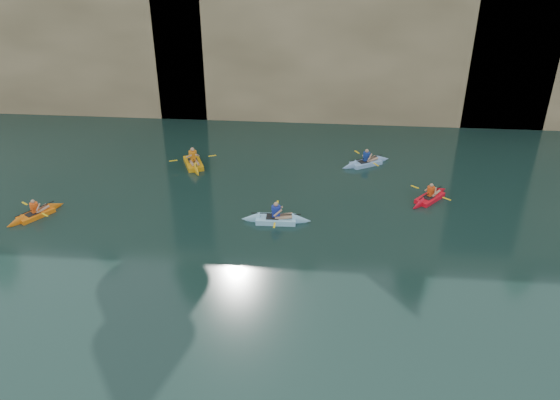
{
  "coord_description": "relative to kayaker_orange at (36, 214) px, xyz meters",
  "views": [
    {
      "loc": [
        0.69,
        -11.57,
        12.05
      ],
      "look_at": [
        -0.82,
        5.29,
        3.0
      ],
      "focal_mm": 35.0,
      "sensor_mm": 36.0,
      "label": 1
    }
  ],
  "objects": [
    {
      "name": "kayaker_ltblue_near",
      "position": [
        10.65,
        0.47,
        0.02
      ],
      "size": [
        3.07,
        2.38,
        1.21
      ],
      "rotation": [
        0.0,
        0.0,
        0.03
      ],
      "color": "#98D8FF",
      "rests_on": "ground"
    },
    {
      "name": "sea_cave_center",
      "position": [
        7.97,
        13.57,
        1.47
      ],
      "size": [
        3.5,
        1.0,
        3.2
      ],
      "primitive_type": "cube",
      "color": "black",
      "rests_on": "ground"
    },
    {
      "name": "cliff_slab_center",
      "position": [
        13.97,
        14.22,
        5.57
      ],
      "size": [
        24.0,
        2.4,
        11.4
      ],
      "primitive_type": "cube",
      "color": "tan",
      "rests_on": "ground"
    },
    {
      "name": "kayaker_ltblue_mid",
      "position": [
        14.85,
        6.88,
        0.01
      ],
      "size": [
        2.87,
        2.09,
        1.12
      ],
      "rotation": [
        0.0,
        0.0,
        0.54
      ],
      "color": "#89B3E5",
      "rests_on": "ground"
    },
    {
      "name": "sea_cave_west",
      "position": [
        -6.03,
        13.57,
        1.87
      ],
      "size": [
        4.5,
        1.0,
        4.0
      ],
      "primitive_type": "cube",
      "color": "black",
      "rests_on": "ground"
    },
    {
      "name": "cliff",
      "position": [
        11.97,
        21.62,
        5.87
      ],
      "size": [
        70.0,
        16.0,
        12.0
      ],
      "primitive_type": "cube",
      "color": "tan",
      "rests_on": "ground"
    },
    {
      "name": "cliff_slab_west",
      "position": [
        -8.03,
        14.22,
        5.15
      ],
      "size": [
        26.0,
        2.4,
        10.56
      ],
      "primitive_type": "cube",
      "color": "tan",
      "rests_on": "ground"
    },
    {
      "name": "kayaker_yellow",
      "position": [
        5.72,
        5.98,
        0.03
      ],
      "size": [
        2.32,
        3.15,
        1.27
      ],
      "rotation": [
        0.0,
        0.0,
        -1.16
      ],
      "color": "orange",
      "rests_on": "ground"
    },
    {
      "name": "kayaker_orange",
      "position": [
        0.0,
        0.0,
        0.0
      ],
      "size": [
        2.03,
        2.63,
        1.04
      ],
      "rotation": [
        0.0,
        0.0,
        0.99
      ],
      "color": "orange",
      "rests_on": "ground"
    },
    {
      "name": "kayaker_red_far",
      "position": [
        17.64,
        3.14,
        0.0
      ],
      "size": [
        2.35,
        2.62,
        1.05
      ],
      "rotation": [
        0.0,
        0.0,
        0.87
      ],
      "color": "red",
      "rests_on": "ground"
    },
    {
      "name": "ground",
      "position": [
        11.97,
        -8.38,
        -0.13
      ],
      "size": [
        160.0,
        160.0,
        0.0
      ],
      "primitive_type": "plane",
      "color": "black",
      "rests_on": "ground"
    },
    {
      "name": "sea_cave_east",
      "position": [
        21.97,
        13.57,
        2.12
      ],
      "size": [
        5.0,
        1.0,
        4.5
      ],
      "primitive_type": "cube",
      "color": "black",
      "rests_on": "ground"
    }
  ]
}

